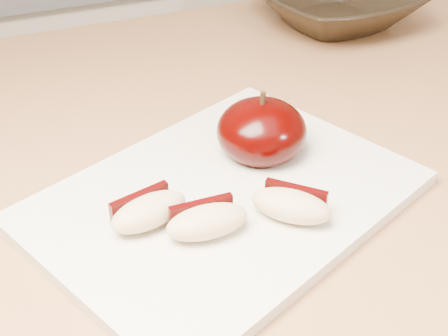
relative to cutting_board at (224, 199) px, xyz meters
name	(u,v)px	position (x,y,z in m)	size (l,w,h in m)	color
back_cabinet	(76,149)	(-0.02, 0.79, -0.44)	(2.40, 0.62, 0.94)	silver
cutting_board	(224,199)	(0.00, 0.00, 0.00)	(0.29, 0.22, 0.01)	silver
apple_half	(262,131)	(0.05, 0.05, 0.03)	(0.10, 0.10, 0.07)	black
apple_wedge_a	(148,211)	(-0.07, -0.01, 0.02)	(0.07, 0.05, 0.02)	#D1B385
apple_wedge_b	(206,221)	(-0.03, -0.04, 0.02)	(0.06, 0.03, 0.02)	#D1B385
apple_wedge_c	(291,205)	(0.04, -0.05, 0.02)	(0.07, 0.07, 0.02)	#D1B385
bowl	(335,4)	(0.28, 0.30, 0.02)	(0.21, 0.21, 0.05)	black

